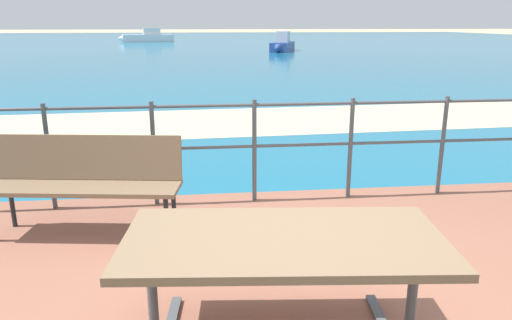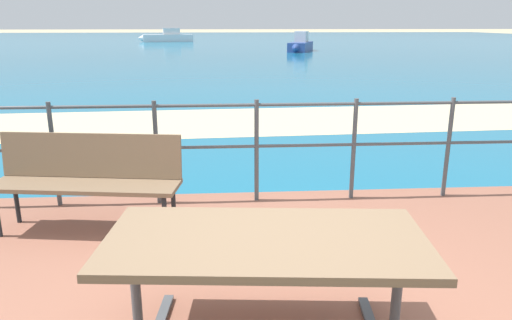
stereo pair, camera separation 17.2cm
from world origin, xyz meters
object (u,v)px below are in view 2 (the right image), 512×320
Objects in this scene: picnic_table at (266,272)px; boat_mid at (301,45)px; boat_near at (167,37)px; park_bench at (88,174)px.

boat_mid is (4.81, 28.95, -0.25)m from picnic_table.
boat_near is at bearing -128.98° from boat_mid.
park_bench is at bearing 129.95° from picnic_table.
boat_near is at bearing 101.97° from picnic_table.
park_bench is 43.20m from boat_near.
boat_near is (-3.92, 43.02, -0.14)m from park_bench.
park_bench is 0.42× the size of boat_mid.
picnic_table is 0.42× the size of boat_mid.
picnic_table is 0.32× the size of boat_near.
park_bench is at bearing 83.88° from boat_near.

